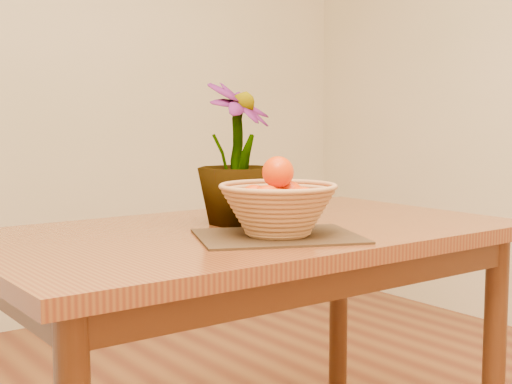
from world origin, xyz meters
TOP-DOWN VIEW (x-y plane):
  - wall_back at (0.00, 2.25)m, footprint 4.00×0.02m
  - table at (0.00, 0.30)m, footprint 1.40×0.80m
  - placemat at (-0.03, 0.14)m, footprint 0.47×0.42m
  - wicker_basket at (-0.03, 0.14)m, footprint 0.28×0.28m
  - orange_pile at (-0.03, 0.14)m, footprint 0.19×0.18m
  - potted_plant at (0.01, 0.38)m, footprint 0.29×0.29m

SIDE VIEW (x-z plane):
  - table at x=0.00m, z-range 0.29..1.04m
  - placemat at x=-0.03m, z-range 0.75..0.76m
  - wicker_basket at x=-0.03m, z-range 0.75..0.87m
  - orange_pile at x=-0.03m, z-range 0.78..0.92m
  - potted_plant at x=0.01m, z-range 0.75..1.13m
  - wall_back at x=0.00m, z-range 0.00..2.70m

